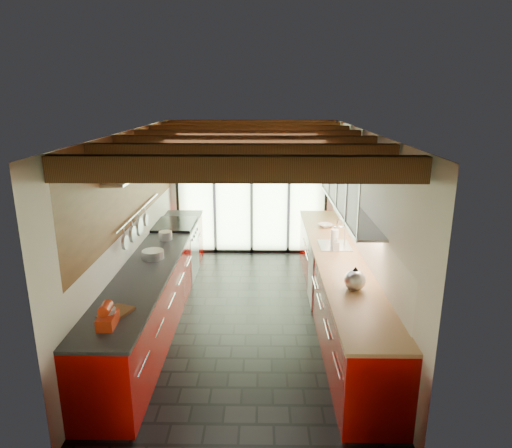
# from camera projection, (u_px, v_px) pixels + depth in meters

# --- Properties ---
(ground) EXTENTS (5.50, 5.50, 0.00)m
(ground) POSITION_uv_depth(u_px,v_px,m) (247.00, 315.00, 6.59)
(ground) COLOR black
(ground) RESTS_ON ground
(room_shell) EXTENTS (5.50, 5.50, 5.50)m
(room_shell) POSITION_uv_depth(u_px,v_px,m) (247.00, 203.00, 6.13)
(room_shell) COLOR silver
(room_shell) RESTS_ON ground
(ceiling_beams) EXTENTS (3.14, 5.06, 4.90)m
(ceiling_beams) POSITION_uv_depth(u_px,v_px,m) (247.00, 140.00, 6.27)
(ceiling_beams) COLOR #593316
(ceiling_beams) RESTS_ON ground
(glass_door) EXTENTS (2.95, 0.10, 2.90)m
(glass_door) POSITION_uv_depth(u_px,v_px,m) (251.00, 170.00, 8.72)
(glass_door) COLOR #C6EAAD
(glass_door) RESTS_ON ground
(left_counter) EXTENTS (0.68, 5.00, 0.92)m
(left_counter) POSITION_uv_depth(u_px,v_px,m) (158.00, 285.00, 6.48)
(left_counter) COLOR #9B0703
(left_counter) RESTS_ON ground
(range_stove) EXTENTS (0.66, 0.90, 0.97)m
(range_stove) POSITION_uv_depth(u_px,v_px,m) (176.00, 250.00, 7.87)
(range_stove) COLOR silver
(range_stove) RESTS_ON ground
(right_counter) EXTENTS (0.68, 5.00, 0.92)m
(right_counter) POSITION_uv_depth(u_px,v_px,m) (337.00, 286.00, 6.44)
(right_counter) COLOR #9B0703
(right_counter) RESTS_ON ground
(sink_assembly) EXTENTS (0.45, 0.52, 0.43)m
(sink_assembly) POSITION_uv_depth(u_px,v_px,m) (335.00, 243.00, 6.69)
(sink_assembly) COLOR silver
(sink_assembly) RESTS_ON right_counter
(upper_cabinets_right) EXTENTS (0.34, 3.00, 3.00)m
(upper_cabinets_right) POSITION_uv_depth(u_px,v_px,m) (350.00, 185.00, 6.35)
(upper_cabinets_right) COLOR silver
(upper_cabinets_right) RESTS_ON ground
(left_wall_fixtures) EXTENTS (0.28, 2.60, 0.96)m
(left_wall_fixtures) POSITION_uv_depth(u_px,v_px,m) (140.00, 184.00, 6.23)
(left_wall_fixtures) COLOR silver
(left_wall_fixtures) RESTS_ON ground
(stand_mixer) EXTENTS (0.17, 0.28, 0.25)m
(stand_mixer) POSITION_uv_depth(u_px,v_px,m) (108.00, 316.00, 4.37)
(stand_mixer) COLOR red
(stand_mixer) RESTS_ON left_counter
(pot_large) EXTENTS (0.22, 0.22, 0.13)m
(pot_large) POSITION_uv_depth(u_px,v_px,m) (166.00, 236.00, 6.98)
(pot_large) COLOR silver
(pot_large) RESTS_ON left_counter
(pot_small) EXTENTS (0.39, 0.39, 0.11)m
(pot_small) POSITION_uv_depth(u_px,v_px,m) (153.00, 254.00, 6.18)
(pot_small) COLOR silver
(pot_small) RESTS_ON left_counter
(cutting_board) EXTENTS (0.34, 0.40, 0.03)m
(cutting_board) POSITION_uv_depth(u_px,v_px,m) (116.00, 313.00, 4.63)
(cutting_board) COLOR brown
(cutting_board) RESTS_ON left_counter
(kettle) EXTENTS (0.31, 0.34, 0.29)m
(kettle) POSITION_uv_depth(u_px,v_px,m) (355.00, 279.00, 5.18)
(kettle) COLOR silver
(kettle) RESTS_ON right_counter
(paper_towel) EXTENTS (0.13, 0.13, 0.30)m
(paper_towel) POSITION_uv_depth(u_px,v_px,m) (335.00, 238.00, 6.65)
(paper_towel) COLOR white
(paper_towel) RESTS_ON right_counter
(soap_bottle) EXTENTS (0.11, 0.11, 0.20)m
(soap_bottle) POSITION_uv_depth(u_px,v_px,m) (336.00, 244.00, 6.48)
(soap_bottle) COLOR silver
(soap_bottle) RESTS_ON right_counter
(bowl) EXTENTS (0.30, 0.30, 0.06)m
(bowl) POSITION_uv_depth(u_px,v_px,m) (325.00, 225.00, 7.63)
(bowl) COLOR silver
(bowl) RESTS_ON right_counter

